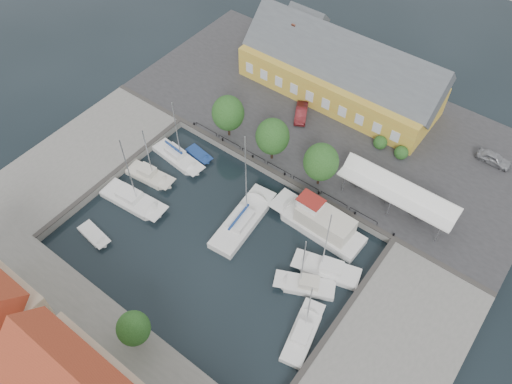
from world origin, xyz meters
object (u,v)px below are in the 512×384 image
center_sailboat (242,222)px  west_boat_c (133,201)px  east_boat_a (328,270)px  east_boat_b (306,286)px  west_boat_b (150,176)px  launch_nw (199,155)px  car_silver (494,159)px  car_red (301,113)px  tent_canopy (398,191)px  east_boat_c (302,335)px  trawler (320,224)px  launch_sw (94,236)px  warehouse (337,71)px  west_boat_a (178,158)px

center_sailboat → west_boat_c: (-12.62, -5.40, -0.10)m
east_boat_a → east_boat_b: 3.14m
west_boat_b → launch_nw: (2.47, 6.61, -0.17)m
car_silver → launch_nw: (-31.23, -20.95, -1.64)m
car_silver → car_red: size_ratio=0.97×
tent_canopy → east_boat_c: size_ratio=1.49×
west_boat_b → west_boat_c: bearing=-74.3°
east_boat_c → car_red: bearing=124.2°
center_sailboat → trawler: center_sailboat is taller
car_silver → launch_sw: 49.89m
launch_sw → launch_nw: 16.92m
tent_canopy → car_red: bearing=160.3°
warehouse → car_red: 8.15m
car_silver → east_boat_c: east_boat_c is taller
west_boat_a → launch_nw: size_ratio=2.60×
car_silver → west_boat_b: (-33.70, -27.56, -1.47)m
warehouse → trawler: warehouse is taller
east_boat_a → east_boat_b: bearing=-105.4°
center_sailboat → west_boat_a: bearing=166.7°
east_boat_b → east_boat_c: east_boat_c is taller
car_red → east_boat_b: size_ratio=0.48×
launch_nw → east_boat_c: bearing=-26.8°
east_boat_b → launch_nw: east_boat_b is taller
warehouse → launch_sw: (-9.08, -37.87, -4.34)m
center_sailboat → west_boat_b: size_ratio=1.53×
warehouse → car_red: size_ratio=6.46×
west_boat_b → launch_nw: west_boat_b is taller
car_silver → west_boat_a: west_boat_a is taller
west_boat_a → launch_sw: bearing=-88.0°
trawler → west_boat_b: (-21.35, -6.26, -0.76)m
launch_sw → west_boat_c: bearing=90.6°
tent_canopy → car_silver: (6.83, 13.80, -1.95)m
center_sailboat → east_boat_b: size_ratio=1.52×
warehouse → west_boat_a: (-9.59, -23.18, -4.16)m
warehouse → launch_sw: size_ratio=6.14×
launch_nw → trawler: bearing=-1.1°
car_red → launch_nw: car_red is taller
west_boat_a → west_boat_c: (0.45, -8.48, -0.01)m
center_sailboat → west_boat_a: center_sailboat is taller
car_silver → car_red: car_silver is taller
trawler → launch_nw: 18.91m
east_boat_c → west_boat_a: west_boat_a is taller
warehouse → east_boat_c: size_ratio=3.04×
trawler → center_sailboat: bearing=-147.2°
east_boat_a → launch_nw: (-22.69, 4.63, -0.17)m
east_boat_a → west_boat_b: east_boat_a is taller
tent_canopy → car_silver: 15.52m
warehouse → center_sailboat: (3.48, -26.26, -4.07)m
tent_canopy → west_boat_c: 31.48m
car_silver → launch_nw: bearing=123.8°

